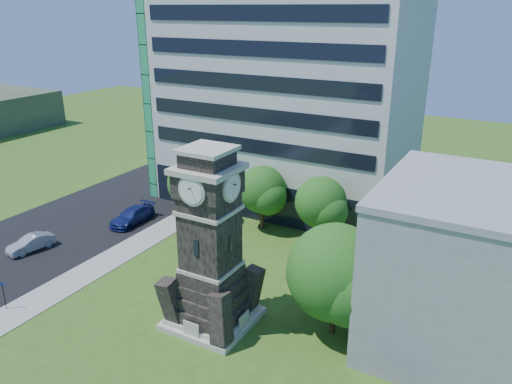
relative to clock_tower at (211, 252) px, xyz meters
The scene contains 14 objects.
ground 6.39m from the clock_tower, 146.32° to the right, with size 160.00×160.00×0.00m, color #345919.
sidewalk 13.88m from the clock_tower, 166.50° to the left, with size 3.00×70.00×0.06m, color gray.
street 21.86m from the clock_tower, behind, with size 14.00×80.00×0.02m, color black.
clock_tower is the anchor object (origin of this frame).
office_tall 26.21m from the clock_tower, 104.57° to the left, with size 26.20×15.11×28.60m.
office_low 18.00m from the clock_tower, 19.48° to the left, with size 15.20×12.20×10.40m.
car_street_mid 20.37m from the clock_tower, behind, with size 1.41×4.05×1.33m, color #96979D.
car_street_north 19.43m from the clock_tower, 148.72° to the left, with size 2.11×5.19×1.51m, color navy.
park_bench 5.07m from the clock_tower, 70.07° to the right, with size 1.85×0.49×0.96m.
street_sign 15.32m from the clock_tower, 156.14° to the right, with size 0.53×0.05×2.20m.
tree_nw 16.65m from the clock_tower, 130.21° to the left, with size 5.26×4.78×6.66m.
tree_nc 15.68m from the clock_tower, 106.05° to the left, with size 4.99×4.53×6.24m.
tree_ne 14.43m from the clock_tower, 82.40° to the left, with size 4.99×4.53×6.43m.
tree_east 8.17m from the clock_tower, 20.26° to the left, with size 6.89×6.26×7.59m.
Camera 1 is at (19.65, -21.69, 20.09)m, focal length 35.00 mm.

